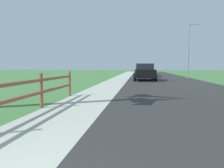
% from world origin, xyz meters
% --- Properties ---
extents(ground_plane, '(120.00, 120.00, 0.00)m').
position_xyz_m(ground_plane, '(0.00, 25.00, 0.00)').
color(ground_plane, '#40763B').
extents(road_asphalt, '(7.00, 66.00, 0.01)m').
position_xyz_m(road_asphalt, '(3.50, 27.00, 0.00)').
color(road_asphalt, '#2B2B2B').
rests_on(road_asphalt, ground).
extents(curb_concrete, '(6.00, 66.00, 0.01)m').
position_xyz_m(curb_concrete, '(-3.00, 27.00, 0.00)').
color(curb_concrete, '#ADB6A5').
rests_on(curb_concrete, ground).
extents(grass_verge, '(5.00, 66.00, 0.00)m').
position_xyz_m(grass_verge, '(-4.50, 27.00, 0.01)').
color(grass_verge, '#40763B').
rests_on(grass_verge, ground).
extents(rail_fence, '(0.11, 9.40, 1.13)m').
position_xyz_m(rail_fence, '(-2.06, 4.70, 0.66)').
color(rail_fence, brown).
rests_on(rail_fence, ground).
extents(parked_suv_black, '(2.18, 4.76, 1.61)m').
position_xyz_m(parked_suv_black, '(1.59, 21.78, 0.80)').
color(parked_suv_black, black).
rests_on(parked_suv_black, ground).
extents(parked_car_silver, '(2.07, 4.34, 1.45)m').
position_xyz_m(parked_car_silver, '(2.01, 29.32, 0.74)').
color(parked_car_silver, '#B7BABF').
rests_on(parked_car_silver, ground).
extents(parked_car_beige, '(2.29, 4.52, 1.58)m').
position_xyz_m(parked_car_beige, '(2.37, 36.57, 0.80)').
color(parked_car_beige, '#C6B793').
rests_on(parked_car_beige, ground).
extents(street_lamp, '(1.17, 0.20, 5.98)m').
position_xyz_m(street_lamp, '(6.45, 25.17, 3.58)').
color(street_lamp, gray).
rests_on(street_lamp, ground).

